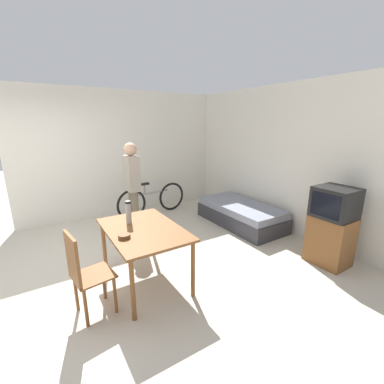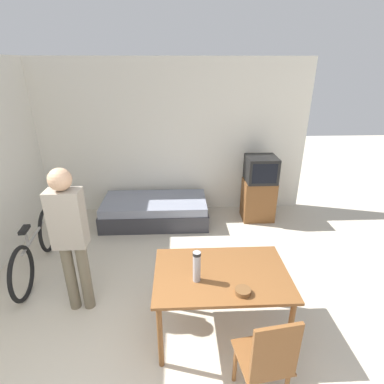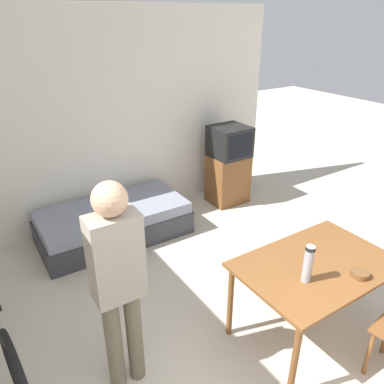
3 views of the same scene
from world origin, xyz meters
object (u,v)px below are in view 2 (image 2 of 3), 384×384
tv (259,188)px  daybed (155,211)px  dining_table (221,280)px  person_standing (70,233)px  thermos_flask (197,265)px  wooden_chair (268,360)px  bicycle (36,248)px  mate_bowl (243,291)px

tv → daybed: bearing=-178.5°
dining_table → person_standing: 1.61m
person_standing → thermos_flask: (1.28, -0.51, -0.07)m
thermos_flask → wooden_chair: bearing=-53.2°
daybed → thermos_flask: (0.58, -2.50, 0.70)m
dining_table → bicycle: (-2.30, 1.11, -0.32)m
tv → bicycle: bearing=-157.8°
tv → thermos_flask: bearing=-116.0°
daybed → person_standing: (-0.70, -1.99, 0.77)m
thermos_flask → dining_table: bearing=21.3°
person_standing → bicycle: bearing=137.8°
daybed → tv: size_ratio=1.58×
tv → thermos_flask: 2.86m
daybed → person_standing: person_standing is taller
tv → bicycle: (-3.30, -1.34, -0.24)m
person_standing → daybed: bearing=70.6°
wooden_chair → mate_bowl: bearing=102.7°
daybed → dining_table: dining_table is taller
bicycle → tv: bearing=22.2°
bicycle → person_standing: size_ratio=1.00×
mate_bowl → dining_table: bearing=117.2°
tv → dining_table: (-1.00, -2.45, 0.08)m
tv → mate_bowl: tv is taller
tv → wooden_chair: (-0.75, -3.22, -0.05)m
bicycle → mate_bowl: mate_bowl is taller
daybed → bicycle: (-1.47, -1.29, 0.13)m
tv → person_standing: size_ratio=0.69×
daybed → mate_bowl: 2.91m
wooden_chair → thermos_flask: bearing=126.8°
dining_table → tv: bearing=67.8°
daybed → wooden_chair: 3.36m
mate_bowl → thermos_flask: bearing=154.0°
tv → person_standing: bearing=-141.1°
daybed → mate_bowl: size_ratio=13.18×
dining_table → wooden_chair: bearing=-71.6°
daybed → mate_bowl: (0.97, -2.69, 0.56)m
wooden_chair → bicycle: (-2.55, 1.87, -0.19)m
wooden_chair → tv: bearing=76.9°
daybed → person_standing: size_ratio=1.08×
person_standing → dining_table: bearing=-15.2°
wooden_chair → person_standing: bearing=146.6°
mate_bowl → wooden_chair: bearing=-77.3°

